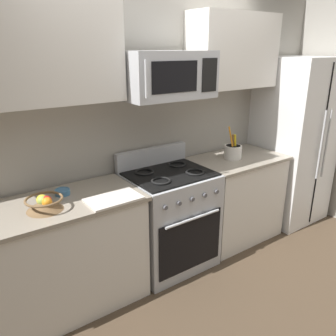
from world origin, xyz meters
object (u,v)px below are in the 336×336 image
cutting_board (114,199)px  refrigerator (293,142)px  range_oven (169,218)px  fruit_basket (44,203)px  utensil_crock (233,151)px  microwave (167,75)px  prep_bowl (62,192)px

cutting_board → refrigerator: bearing=4.3°
range_oven → fruit_basket: 1.22m
utensil_crock → fruit_basket: (-1.92, -0.08, -0.02)m
cutting_board → utensil_crock: bearing=8.2°
range_oven → refrigerator: (1.76, -0.02, 0.47)m
refrigerator → microwave: size_ratio=2.45×
range_oven → fruit_basket: size_ratio=4.18×
range_oven → refrigerator: size_ratio=0.58×
refrigerator → fruit_basket: 2.88m
refrigerator → cutting_board: refrigerator is taller
range_oven → microwave: size_ratio=1.41×
range_oven → cutting_board: range_oven is taller
refrigerator → microwave: bearing=178.5°
microwave → utensil_crock: (0.80, -0.02, -0.78)m
microwave → cutting_board: microwave is taller
fruit_basket → refrigerator: bearing=1.1°
range_oven → refrigerator: bearing=-0.6°
refrigerator → utensil_crock: refrigerator is taller
microwave → cutting_board: (-0.65, -0.23, -0.85)m
refrigerator → prep_bowl: (-2.69, 0.13, -0.01)m
utensil_crock → fruit_basket: utensil_crock is taller
range_oven → microwave: 1.30m
utensil_crock → prep_bowl: bearing=176.4°
prep_bowl → fruit_basket: bearing=-134.9°
refrigerator → utensil_crock: 0.96m
fruit_basket → prep_bowl: fruit_basket is taller
refrigerator → prep_bowl: 2.69m
cutting_board → range_oven: bearing=17.0°
refrigerator → cutting_board: (-2.41, -0.18, -0.03)m
refrigerator → fruit_basket: bearing=-178.9°
fruit_basket → prep_bowl: (0.19, 0.19, -0.03)m
refrigerator → microwave: 1.94m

